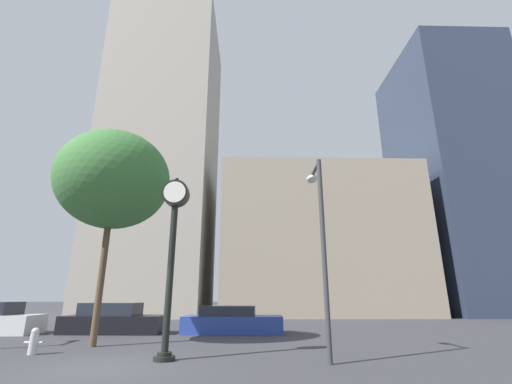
# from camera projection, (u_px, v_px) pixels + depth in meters

# --- Properties ---
(ground_plane) EXTENTS (200.00, 200.00, 0.00)m
(ground_plane) POSITION_uv_depth(u_px,v_px,m) (97.00, 368.00, 8.35)
(ground_plane) COLOR #38383D
(building_tall_tower) EXTENTS (10.04, 12.00, 31.35)m
(building_tall_tower) POSITION_uv_depth(u_px,v_px,m) (164.00, 156.00, 35.75)
(building_tall_tower) COLOR #ADA393
(building_tall_tower) RESTS_ON ground_plane
(building_storefront_row) EXTENTS (17.80, 12.00, 13.18)m
(building_storefront_row) POSITION_uv_depth(u_px,v_px,m) (316.00, 244.00, 33.46)
(building_storefront_row) COLOR gray
(building_storefront_row) RESTS_ON ground_plane
(building_glass_modern) EXTENTS (9.19, 12.00, 27.49)m
(building_glass_modern) POSITION_uv_depth(u_px,v_px,m) (452.00, 176.00, 35.88)
(building_glass_modern) COLOR #2D384C
(building_glass_modern) RESTS_ON ground_plane
(street_clock) EXTENTS (0.82, 0.59, 5.29)m
(street_clock) POSITION_uv_depth(u_px,v_px,m) (173.00, 237.00, 10.30)
(street_clock) COLOR black
(street_clock) RESTS_ON ground_plane
(car_black) EXTENTS (4.79, 2.00, 1.38)m
(car_black) POSITION_uv_depth(u_px,v_px,m) (114.00, 320.00, 16.24)
(car_black) COLOR black
(car_black) RESTS_ON ground_plane
(car_blue) EXTENTS (4.78, 2.12, 1.24)m
(car_blue) POSITION_uv_depth(u_px,v_px,m) (232.00, 321.00, 16.30)
(car_blue) COLOR #28429E
(car_blue) RESTS_ON ground_plane
(fire_hydrant_near) EXTENTS (0.54, 0.24, 0.76)m
(fire_hydrant_near) POSITION_uv_depth(u_px,v_px,m) (34.00, 341.00, 10.40)
(fire_hydrant_near) COLOR #B7B7BC
(fire_hydrant_near) RESTS_ON ground_plane
(street_lamp_right) EXTENTS (0.36, 1.57, 5.67)m
(street_lamp_right) POSITION_uv_depth(u_px,v_px,m) (319.00, 222.00, 10.28)
(street_lamp_right) COLOR #38383D
(street_lamp_right) RESTS_ON ground_plane
(bare_tree) EXTENTS (4.36, 4.36, 8.12)m
(bare_tree) POSITION_uv_depth(u_px,v_px,m) (114.00, 180.00, 13.66)
(bare_tree) COLOR brown
(bare_tree) RESTS_ON ground_plane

